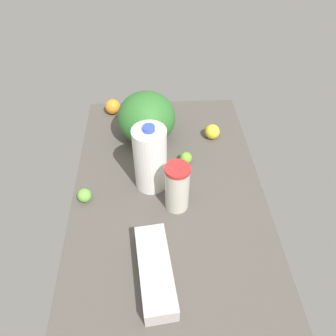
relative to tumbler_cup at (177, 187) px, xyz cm
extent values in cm
cube|color=#4F4A44|center=(-10.37, -2.75, -11.72)|extent=(120.00, 76.00, 3.00)
cylinder|color=beige|center=(0.00, 0.00, -0.74)|extent=(8.86, 8.86, 18.97)
cylinder|color=red|center=(0.00, 0.00, 9.45)|extent=(9.13, 9.13, 1.40)
cylinder|color=white|center=(-11.90, -9.42, 3.53)|extent=(12.67, 12.67, 27.50)
cylinder|color=blue|center=(-11.90, -9.42, 18.18)|extent=(4.43, 4.43, 1.80)
cube|color=beige|center=(28.60, -8.96, -6.84)|extent=(31.24, 13.23, 6.78)
ellipsoid|color=#2F6F2C|center=(-41.03, -10.65, 1.30)|extent=(25.94, 25.94, 23.05)
sphere|color=#6CB641|center=(-4.53, -35.36, -7.49)|extent=(5.47, 5.47, 5.47)
sphere|color=#6FB132|center=(-23.29, 5.71, -7.56)|extent=(5.32, 5.32, 5.32)
sphere|color=yellow|center=(-39.53, 19.55, -6.78)|extent=(6.89, 6.89, 6.89)
sphere|color=orange|center=(-61.90, -27.96, -6.44)|extent=(7.58, 7.58, 7.58)
camera|label=1|loc=(78.40, -7.68, 89.43)|focal=35.00mm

